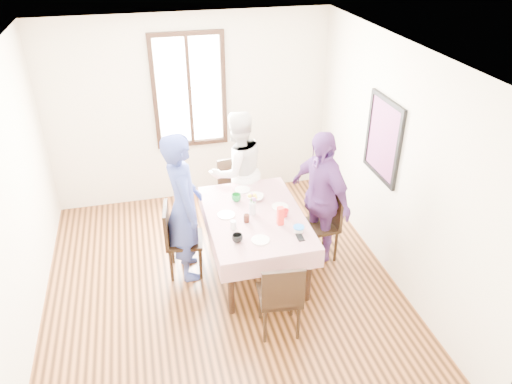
% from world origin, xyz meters
% --- Properties ---
extents(ground, '(4.50, 4.50, 0.00)m').
position_xyz_m(ground, '(0.00, 0.00, 0.00)').
color(ground, black).
rests_on(ground, ground).
extents(back_wall, '(4.00, 0.00, 4.00)m').
position_xyz_m(back_wall, '(0.00, 2.25, 1.35)').
color(back_wall, beige).
rests_on(back_wall, ground).
extents(right_wall, '(0.00, 4.50, 4.50)m').
position_xyz_m(right_wall, '(2.00, 0.00, 1.35)').
color(right_wall, beige).
rests_on(right_wall, ground).
extents(window_frame, '(1.02, 0.06, 1.62)m').
position_xyz_m(window_frame, '(0.00, 2.23, 1.65)').
color(window_frame, black).
rests_on(window_frame, back_wall).
extents(window_pane, '(0.90, 0.02, 1.50)m').
position_xyz_m(window_pane, '(0.00, 2.24, 1.65)').
color(window_pane, white).
rests_on(window_pane, back_wall).
extents(art_poster, '(0.04, 0.76, 0.96)m').
position_xyz_m(art_poster, '(1.98, 0.30, 1.55)').
color(art_poster, red).
rests_on(art_poster, right_wall).
extents(dining_table, '(0.98, 1.51, 0.75)m').
position_xyz_m(dining_table, '(0.46, 0.27, 0.38)').
color(dining_table, black).
rests_on(dining_table, ground).
extents(tablecloth, '(1.10, 1.63, 0.01)m').
position_xyz_m(tablecloth, '(0.46, 0.27, 0.76)').
color(tablecloth, '#570011').
rests_on(tablecloth, dining_table).
extents(chair_left, '(0.47, 0.47, 0.91)m').
position_xyz_m(chair_left, '(-0.36, 0.41, 0.46)').
color(chair_left, black).
rests_on(chair_left, ground).
extents(chair_right, '(0.45, 0.45, 0.91)m').
position_xyz_m(chair_right, '(1.28, 0.32, 0.46)').
color(chair_right, black).
rests_on(chair_right, ground).
extents(chair_far, '(0.46, 0.46, 0.91)m').
position_xyz_m(chair_far, '(0.46, 1.31, 0.46)').
color(chair_far, black).
rests_on(chair_far, ground).
extents(chair_near, '(0.47, 0.47, 0.91)m').
position_xyz_m(chair_near, '(0.46, -0.77, 0.46)').
color(chair_near, black).
rests_on(chair_near, ground).
extents(person_left, '(0.48, 0.69, 1.81)m').
position_xyz_m(person_left, '(-0.34, 0.41, 0.91)').
color(person_left, navy).
rests_on(person_left, ground).
extents(person_far, '(0.95, 0.84, 1.66)m').
position_xyz_m(person_far, '(0.46, 1.29, 0.83)').
color(person_far, white).
rests_on(person_far, ground).
extents(person_right, '(0.72, 1.08, 1.70)m').
position_xyz_m(person_right, '(1.25, 0.32, 0.85)').
color(person_right, '#5C3176').
rests_on(person_right, ground).
extents(mug_black, '(0.14, 0.14, 0.09)m').
position_xyz_m(mug_black, '(0.15, -0.19, 0.81)').
color(mug_black, black).
rests_on(mug_black, tablecloth).
extents(mug_flag, '(0.12, 0.12, 0.09)m').
position_xyz_m(mug_flag, '(0.78, 0.17, 0.81)').
color(mug_flag, red).
rests_on(mug_flag, tablecloth).
extents(mug_green, '(0.17, 0.17, 0.09)m').
position_xyz_m(mug_green, '(0.31, 0.64, 0.81)').
color(mug_green, '#0C7226').
rests_on(mug_green, tablecloth).
extents(serving_bowl, '(0.27, 0.27, 0.05)m').
position_xyz_m(serving_bowl, '(0.54, 0.63, 0.79)').
color(serving_bowl, white).
rests_on(serving_bowl, tablecloth).
extents(juice_carton, '(0.07, 0.07, 0.22)m').
position_xyz_m(juice_carton, '(0.69, 0.03, 0.87)').
color(juice_carton, red).
rests_on(juice_carton, tablecloth).
extents(butter_tub, '(0.10, 0.10, 0.05)m').
position_xyz_m(butter_tub, '(0.84, -0.16, 0.79)').
color(butter_tub, white).
rests_on(butter_tub, tablecloth).
extents(jam_jar, '(0.07, 0.07, 0.09)m').
position_xyz_m(jam_jar, '(0.33, 0.16, 0.81)').
color(jam_jar, black).
rests_on(jam_jar, tablecloth).
extents(drinking_glass, '(0.07, 0.07, 0.10)m').
position_xyz_m(drinking_glass, '(0.16, 0.07, 0.81)').
color(drinking_glass, silver).
rests_on(drinking_glass, tablecloth).
extents(smartphone, '(0.07, 0.14, 0.01)m').
position_xyz_m(smartphone, '(0.82, -0.28, 0.77)').
color(smartphone, black).
rests_on(smartphone, tablecloth).
extents(flower_vase, '(0.08, 0.08, 0.15)m').
position_xyz_m(flower_vase, '(0.43, 0.30, 0.84)').
color(flower_vase, silver).
rests_on(flower_vase, tablecloth).
extents(plate_left, '(0.20, 0.20, 0.01)m').
position_xyz_m(plate_left, '(0.13, 0.35, 0.77)').
color(plate_left, white).
rests_on(plate_left, tablecloth).
extents(plate_right, '(0.20, 0.20, 0.01)m').
position_xyz_m(plate_right, '(0.79, 0.37, 0.77)').
color(plate_right, white).
rests_on(plate_right, tablecloth).
extents(plate_far, '(0.20, 0.20, 0.01)m').
position_xyz_m(plate_far, '(0.44, 0.88, 0.77)').
color(plate_far, white).
rests_on(plate_far, tablecloth).
extents(plate_near, '(0.20, 0.20, 0.01)m').
position_xyz_m(plate_near, '(0.39, -0.22, 0.77)').
color(plate_near, white).
rests_on(plate_near, tablecloth).
extents(butter_lid, '(0.12, 0.12, 0.01)m').
position_xyz_m(butter_lid, '(0.84, -0.16, 0.82)').
color(butter_lid, blue).
rests_on(butter_lid, butter_tub).
extents(flower_bunch, '(0.09, 0.09, 0.10)m').
position_xyz_m(flower_bunch, '(0.43, 0.30, 0.97)').
color(flower_bunch, yellow).
rests_on(flower_bunch, flower_vase).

